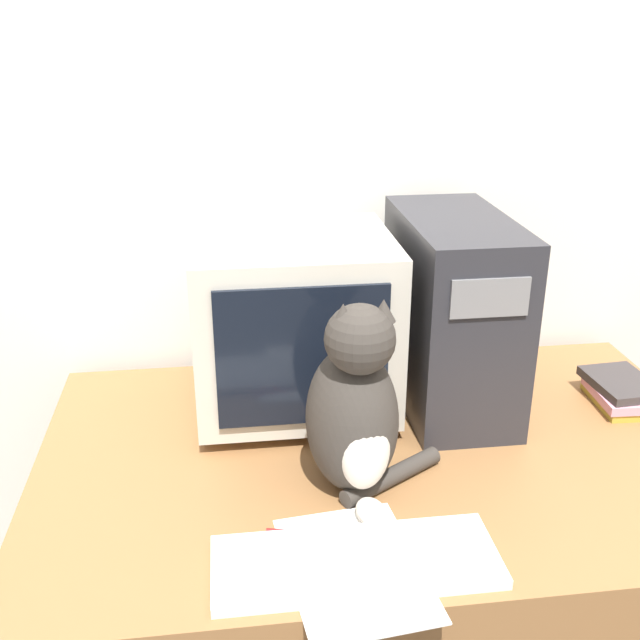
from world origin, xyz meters
TOP-DOWN VIEW (x-y plane):
  - wall_back at (0.00, 0.94)m, footprint 7.00×0.05m
  - desk at (0.00, 0.44)m, footprint 1.41×0.88m
  - crt_monitor at (-0.17, 0.64)m, footprint 0.42×0.38m
  - computer_tower at (0.18, 0.63)m, footprint 0.22×0.44m
  - keyboard at (-0.12, 0.10)m, footprint 0.46×0.17m
  - cat at (-0.09, 0.32)m, footprint 0.28×0.26m
  - book_stack at (0.57, 0.55)m, footprint 0.16×0.19m
  - pen at (-0.19, 0.19)m, footprint 0.14×0.04m
  - paper_sheet at (-0.13, 0.10)m, footprint 0.24×0.32m

SIDE VIEW (x-z plane):
  - desk at x=0.00m, z-range 0.00..0.72m
  - paper_sheet at x=-0.13m, z-range 0.72..0.73m
  - pen at x=-0.19m, z-range 0.72..0.73m
  - keyboard at x=-0.12m, z-range 0.72..0.75m
  - book_stack at x=0.57m, z-range 0.72..0.78m
  - cat at x=-0.09m, z-range 0.70..1.08m
  - crt_monitor at x=-0.17m, z-range 0.73..1.12m
  - computer_tower at x=0.18m, z-range 0.72..1.15m
  - wall_back at x=0.00m, z-range 0.00..2.50m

